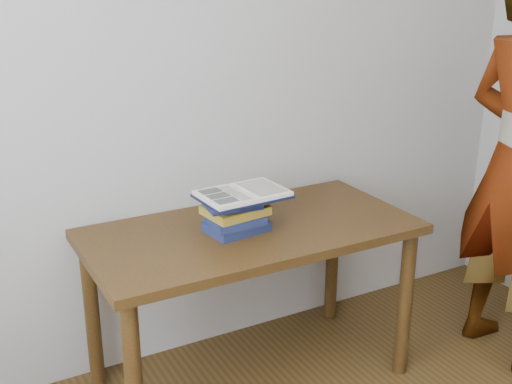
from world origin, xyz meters
TOP-DOWN VIEW (x-y plane):
  - desk at (0.11, 1.38)m, footprint 1.30×0.65m
  - book_stack at (0.04, 1.37)m, footprint 0.25×0.20m
  - open_book at (0.08, 1.38)m, footprint 0.35×0.25m

SIDE VIEW (x-z plane):
  - desk at x=0.11m, z-range 0.25..0.95m
  - book_stack at x=0.04m, z-range 0.70..0.83m
  - open_book at x=0.08m, z-range 0.83..0.86m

